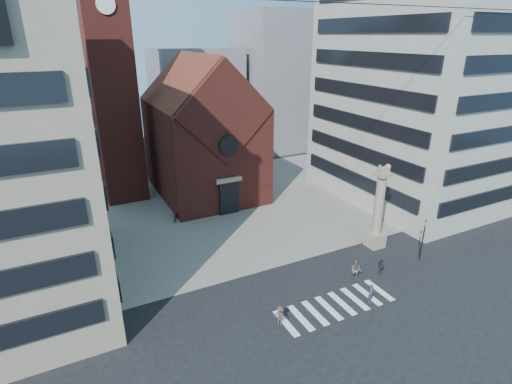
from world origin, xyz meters
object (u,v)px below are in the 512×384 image
Objects in this scene: traffic_light at (423,238)px; pedestrian_2 at (381,266)px; pedestrian_0 at (371,293)px; lion_column at (378,215)px; scooter_0 at (176,216)px; pedestrian_1 at (356,271)px.

traffic_light is 5.29m from pedestrian_2.
traffic_light is 2.69× the size of pedestrian_0.
lion_column reaches higher than pedestrian_2.
scooter_0 is at bearing 134.15° from traffic_light.
traffic_light reaches higher than scooter_0.
traffic_light is 7.85m from pedestrian_1.
pedestrian_0 is at bearing -134.14° from lion_column.
pedestrian_2 is at bearing 49.12° from pedestrian_1.
traffic_light is 26.32m from scooter_0.
pedestrian_1 reaches higher than scooter_0.
lion_column is 4.62m from traffic_light.
pedestrian_2 is 0.81× the size of scooter_0.
lion_column is 5.82m from pedestrian_2.
pedestrian_0 is 23.75m from scooter_0.
scooter_0 is (-16.31, 14.84, -2.90)m from lion_column.
lion_column is 2.02× the size of traffic_light.
pedestrian_1 is at bearing -35.99° from scooter_0.
lion_column is 4.53× the size of scooter_0.
pedestrian_1 is (-7.74, 0.06, -1.30)m from traffic_light.
pedestrian_1 is 2.69m from pedestrian_2.
scooter_0 is at bearing 173.09° from pedestrian_1.
pedestrian_0 is 4.49m from pedestrian_2.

